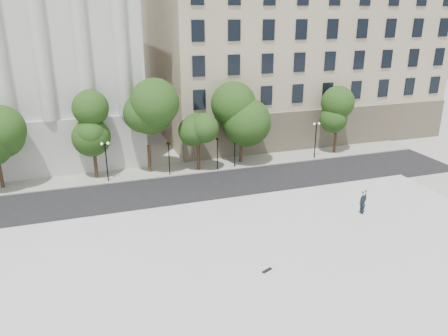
% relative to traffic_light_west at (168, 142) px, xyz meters
% --- Properties ---
extents(ground, '(160.00, 160.00, 0.00)m').
position_rel_traffic_light_west_xyz_m(ground, '(0.32, -22.30, -3.69)').
color(ground, '#B6B3AC').
rests_on(ground, ground).
extents(plaza, '(44.00, 22.00, 0.45)m').
position_rel_traffic_light_west_xyz_m(plaza, '(0.32, -19.30, -3.46)').
color(plaza, silver).
rests_on(plaza, ground).
extents(street, '(60.00, 8.00, 0.02)m').
position_rel_traffic_light_west_xyz_m(street, '(0.32, -4.30, -3.68)').
color(street, black).
rests_on(street, ground).
extents(far_sidewalk, '(60.00, 4.00, 0.12)m').
position_rel_traffic_light_west_xyz_m(far_sidewalk, '(0.32, 1.70, -3.63)').
color(far_sidewalk, '#B2AFA4').
rests_on(far_sidewalk, ground).
extents(building_east, '(36.00, 26.15, 23.00)m').
position_rel_traffic_light_west_xyz_m(building_east, '(20.32, 16.61, 7.45)').
color(building_east, '#C4B696').
rests_on(building_east, ground).
extents(traffic_light_west, '(0.52, 1.75, 4.19)m').
position_rel_traffic_light_west_xyz_m(traffic_light_west, '(0.00, 0.00, 0.00)').
color(traffic_light_west, black).
rests_on(traffic_light_west, ground).
extents(traffic_light_east, '(0.69, 1.59, 4.13)m').
position_rel_traffic_light_west_xyz_m(traffic_light_east, '(5.23, -0.00, -0.08)').
color(traffic_light_east, black).
rests_on(traffic_light_east, ground).
extents(person_lying, '(1.10, 2.10, 0.54)m').
position_rel_traffic_light_west_xyz_m(person_lying, '(13.11, -14.76, -2.97)').
color(person_lying, black).
rests_on(person_lying, plaza).
extents(skateboard, '(0.80, 0.50, 0.08)m').
position_rel_traffic_light_west_xyz_m(skateboard, '(2.21, -20.13, -3.20)').
color(skateboard, black).
rests_on(skateboard, plaza).
extents(street_trees, '(45.92, 4.93, 7.75)m').
position_rel_traffic_light_west_xyz_m(street_trees, '(-0.70, 1.57, 1.54)').
color(street_trees, '#382619').
rests_on(street_trees, ground).
extents(lamp_posts, '(34.78, 0.28, 4.32)m').
position_rel_traffic_light_west_xyz_m(lamp_posts, '(0.43, 0.30, -0.79)').
color(lamp_posts, black).
rests_on(lamp_posts, ground).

